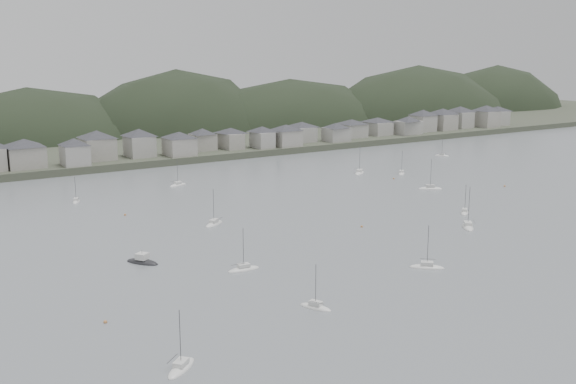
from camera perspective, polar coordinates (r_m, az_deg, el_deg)
ground at (r=146.02m, az=16.32°, el=-7.44°), size 900.00×900.00×0.00m
far_shore_land at (r=400.78m, az=-17.39°, el=4.85°), size 900.00×250.00×3.00m
forested_ridge at (r=379.48m, az=-15.52°, el=2.63°), size 851.55×103.94×102.57m
waterfront_town at (r=316.28m, az=-2.96°, el=4.92°), size 451.48×28.46×12.92m
moored_fleet at (r=172.58m, az=0.10°, el=-3.89°), size 260.13×155.87×13.55m
motor_launch_far at (r=155.99m, az=-12.40°, el=-5.87°), size 7.06×8.59×3.98m
mooring_buoys at (r=184.31m, az=7.02°, el=-2.96°), size 159.63×107.51×0.70m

